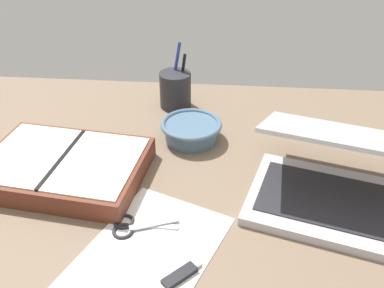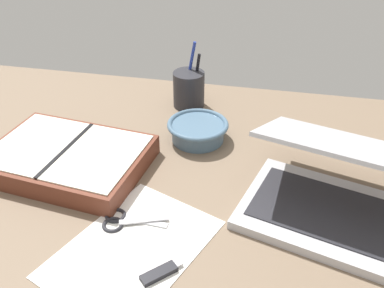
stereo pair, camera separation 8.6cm
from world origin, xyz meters
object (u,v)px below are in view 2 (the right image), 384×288
at_px(bowl, 198,130).
at_px(planner, 68,158).
at_px(pen_cup, 189,89).
at_px(laptop, 336,191).
at_px(scissors, 121,220).

xyz_separation_m(bowl, planner, (-0.25, -0.16, -0.00)).
xyz_separation_m(bowl, pen_cup, (-0.06, 0.16, 0.02)).
xyz_separation_m(pen_cup, planner, (-0.19, -0.33, -0.03)).
relative_size(laptop, scissors, 3.07).
relative_size(bowl, planner, 0.41).
bearing_deg(planner, bowl, 40.53).
bearing_deg(bowl, pen_cup, 109.18).
height_order(bowl, planner, planner).
bearing_deg(bowl, laptop, -33.29).
height_order(laptop, scissors, laptop).
xyz_separation_m(laptop, planner, (-0.54, 0.03, -0.03)).
distance_m(pen_cup, planner, 0.38).
height_order(pen_cup, scissors, pen_cup).
height_order(laptop, pen_cup, pen_cup).
bearing_deg(planner, scissors, -32.49).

